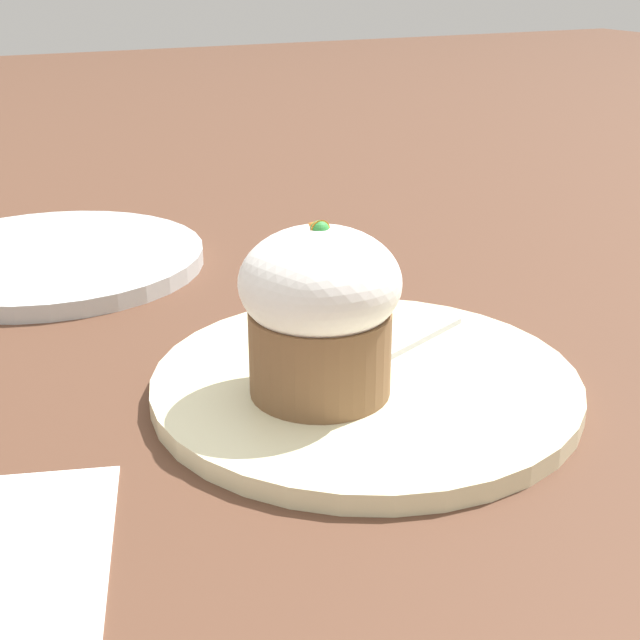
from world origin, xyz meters
TOP-DOWN VIEW (x-y plane):
  - ground_plane at (0.00, 0.00)m, footprint 4.00×4.00m
  - dessert_plate at (0.00, 0.00)m, footprint 0.25×0.25m
  - carrot_cake at (-0.01, 0.03)m, footprint 0.09×0.09m
  - spoon at (0.01, -0.02)m, footprint 0.06×0.11m
  - side_plate at (0.31, 0.12)m, footprint 0.25×0.25m

SIDE VIEW (x-z plane):
  - ground_plane at x=0.00m, z-range 0.00..0.00m
  - dessert_plate at x=0.00m, z-range 0.00..0.01m
  - side_plate at x=0.31m, z-range 0.00..0.01m
  - spoon at x=0.01m, z-range 0.01..0.02m
  - carrot_cake at x=-0.01m, z-range 0.01..0.11m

